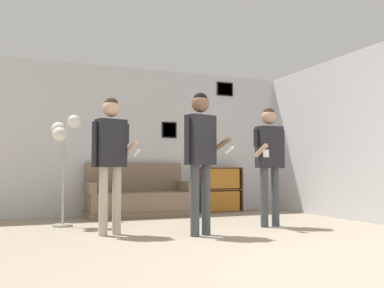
% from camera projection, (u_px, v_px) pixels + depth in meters
% --- Properties ---
extents(ground_plane, '(20.00, 20.00, 0.00)m').
position_uv_depth(ground_plane, '(329.00, 265.00, 3.60)').
color(ground_plane, gray).
extents(wall_back, '(7.37, 0.08, 2.70)m').
position_uv_depth(wall_back, '(160.00, 141.00, 8.09)').
color(wall_back, silver).
rests_on(wall_back, ground_plane).
extents(wall_right, '(0.06, 7.12, 2.70)m').
position_uv_depth(wall_right, '(356.00, 136.00, 6.80)').
color(wall_right, silver).
rests_on(wall_right, ground_plane).
extents(couch, '(1.80, 0.80, 0.93)m').
position_uv_depth(couch, '(138.00, 199.00, 7.44)').
color(couch, '#7A6651').
rests_on(couch, ground_plane).
extents(bookshelf, '(0.85, 0.30, 0.86)m').
position_uv_depth(bookshelf, '(220.00, 190.00, 8.25)').
color(bookshelf, brown).
rests_on(bookshelf, ground_plane).
extents(floor_lamp, '(0.41, 0.44, 1.60)m').
position_uv_depth(floor_lamp, '(64.00, 138.00, 6.16)').
color(floor_lamp, '#ADA89E').
rests_on(floor_lamp, ground_plane).
extents(person_player_foreground_left, '(0.55, 0.43, 1.71)m').
position_uv_depth(person_player_foreground_left, '(111.00, 150.00, 5.32)').
color(person_player_foreground_left, '#B7AD99').
rests_on(person_player_foreground_left, ground_plane).
extents(person_player_foreground_center, '(0.57, 0.43, 1.76)m').
position_uv_depth(person_player_foreground_center, '(201.00, 146.00, 5.28)').
color(person_player_foreground_center, '#3D4247').
rests_on(person_player_foreground_center, ground_plane).
extents(person_watcher_holding_cup, '(0.51, 0.42, 1.70)m').
position_uv_depth(person_watcher_holding_cup, '(269.00, 153.00, 6.11)').
color(person_watcher_holding_cup, '#3D4247').
rests_on(person_watcher_holding_cup, ground_plane).
extents(bottle_on_floor, '(0.06, 0.06, 0.30)m').
position_uv_depth(bottle_on_floor, '(117.00, 215.00, 6.60)').
color(bottle_on_floor, black).
rests_on(bottle_on_floor, ground_plane).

